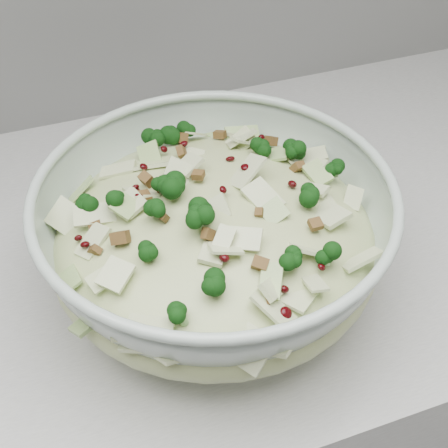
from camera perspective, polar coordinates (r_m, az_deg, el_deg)
name	(u,v)px	position (r m, az deg, el deg)	size (l,w,h in m)	color
mixing_bowl	(215,239)	(0.62, -0.84, -1.40)	(0.39, 0.39, 0.14)	#ABBCB0
salad	(215,223)	(0.60, -0.87, 0.13)	(0.36, 0.36, 0.14)	#BBC788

